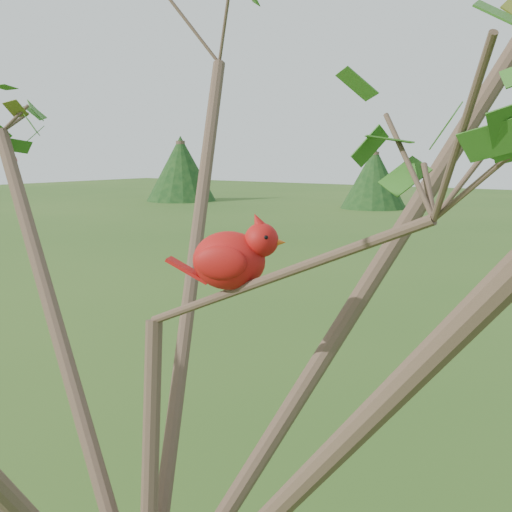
# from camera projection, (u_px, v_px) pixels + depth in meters

# --- Properties ---
(crabapple_tree) EXTENTS (2.35, 2.05, 2.95)m
(crabapple_tree) POSITION_uv_depth(u_px,v_px,m) (133.00, 249.00, 1.15)
(crabapple_tree) COLOR #412F23
(crabapple_tree) RESTS_ON ground
(cardinal) EXTENTS (0.21, 0.15, 0.16)m
(cardinal) POSITION_uv_depth(u_px,v_px,m) (233.00, 258.00, 1.16)
(cardinal) COLOR #B90F11
(cardinal) RESTS_ON ground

